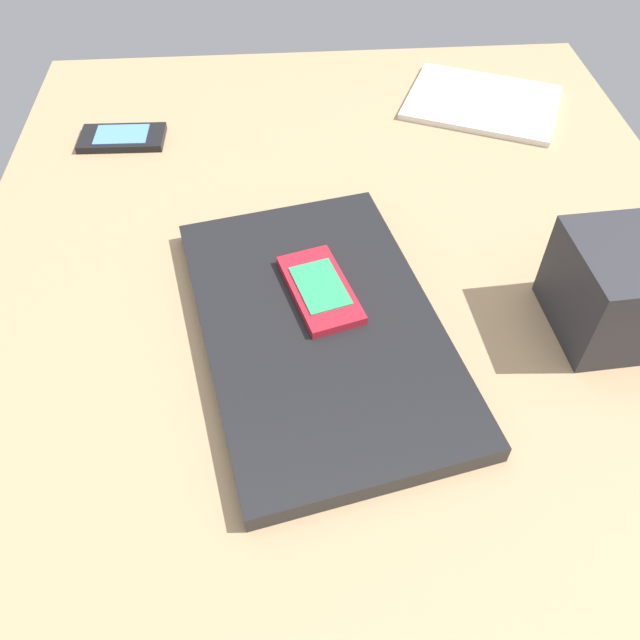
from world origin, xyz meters
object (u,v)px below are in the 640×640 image
(cell_phone_on_laptop, at_px, (320,289))
(laptop_closed, at_px, (320,327))
(cell_phone_on_desk, at_px, (122,138))
(desk_organizer, at_px, (611,290))
(notepad, at_px, (482,102))

(cell_phone_on_laptop, bearing_deg, laptop_closed, 175.67)
(cell_phone_on_desk, bearing_deg, cell_phone_on_laptop, -143.21)
(cell_phone_on_laptop, relative_size, desk_organizer, 1.09)
(cell_phone_on_desk, bearing_deg, laptop_closed, -146.50)
(notepad, bearing_deg, laptop_closed, 171.73)
(laptop_closed, xyz_separation_m, cell_phone_on_laptop, (0.04, -0.00, 0.01))
(notepad, bearing_deg, cell_phone_on_desk, 120.53)
(desk_organizer, bearing_deg, cell_phone_on_laptop, 77.11)
(cell_phone_on_laptop, bearing_deg, cell_phone_on_desk, 36.79)
(desk_organizer, bearing_deg, laptop_closed, 84.96)
(cell_phone_on_laptop, xyz_separation_m, cell_phone_on_desk, (0.31, 0.23, -0.02))
(cell_phone_on_desk, height_order, desk_organizer, desk_organizer)
(desk_organizer, relative_size, notepad, 0.54)
(laptop_closed, relative_size, notepad, 1.73)
(cell_phone_on_desk, height_order, notepad, cell_phone_on_desk)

